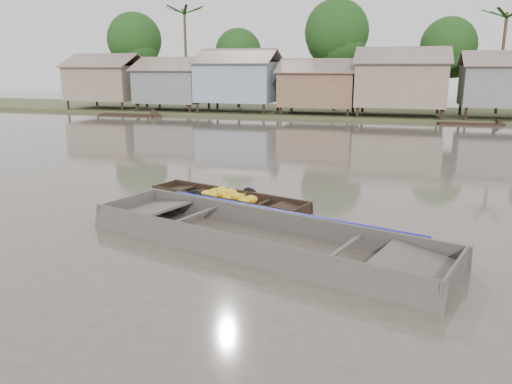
# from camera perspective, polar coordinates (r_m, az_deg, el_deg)

# --- Properties ---
(ground) EXTENTS (120.00, 120.00, 0.00)m
(ground) POSITION_cam_1_polar(r_m,az_deg,el_deg) (11.93, 1.69, -5.32)
(ground) COLOR #51473E
(ground) RESTS_ON ground
(riverbank) EXTENTS (120.00, 12.47, 10.22)m
(riverbank) POSITION_cam_1_polar(r_m,az_deg,el_deg) (42.75, 17.00, 12.39)
(riverbank) COLOR #384723
(riverbank) RESTS_ON ground
(banana_boat) EXTENTS (5.23, 2.70, 0.73)m
(banana_boat) POSITION_cam_1_polar(r_m,az_deg,el_deg) (14.81, -3.55, -0.91)
(banana_boat) COLOR black
(banana_boat) RESTS_ON ground
(viewer_boat) EXTENTS (8.92, 4.69, 0.70)m
(viewer_boat) POSITION_cam_1_polar(r_m,az_deg,el_deg) (11.41, 0.65, -5.77)
(viewer_boat) COLOR #3E3934
(viewer_boat) RESTS_ON ground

